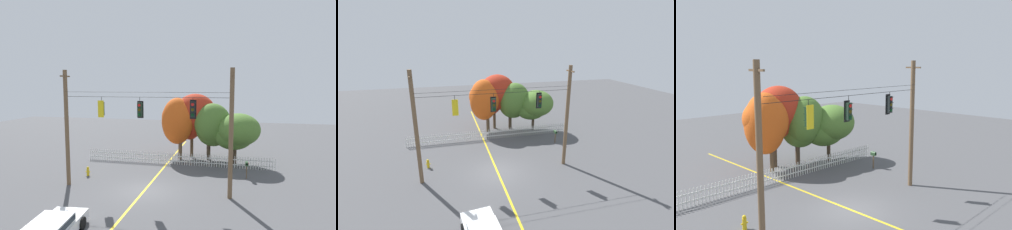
% 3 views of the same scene
% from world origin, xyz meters
% --- Properties ---
extents(ground, '(80.00, 80.00, 0.00)m').
position_xyz_m(ground, '(0.00, 0.00, 0.00)').
color(ground, '#4C4C4F').
extents(lane_centerline_stripe, '(0.16, 36.00, 0.01)m').
position_xyz_m(lane_centerline_stripe, '(0.00, 0.00, 0.00)').
color(lane_centerline_stripe, gold).
rests_on(lane_centerline_stripe, ground).
extents(signal_support_span, '(11.92, 1.10, 8.40)m').
position_xyz_m(signal_support_span, '(0.00, -0.00, 4.27)').
color(signal_support_span, brown).
rests_on(signal_support_span, ground).
extents(traffic_signal_northbound_primary, '(0.43, 0.38, 1.43)m').
position_xyz_m(traffic_signal_northbound_primary, '(-3.04, -0.01, 5.68)').
color(traffic_signal_northbound_primary, black).
extents(traffic_signal_northbound_secondary, '(0.43, 0.38, 1.43)m').
position_xyz_m(traffic_signal_northbound_secondary, '(-0.25, 0.01, 5.67)').
color(traffic_signal_northbound_secondary, black).
extents(traffic_signal_eastbound_side, '(0.43, 0.38, 1.40)m').
position_xyz_m(traffic_signal_eastbound_side, '(3.36, 0.01, 5.74)').
color(traffic_signal_eastbound_side, black).
extents(white_picket_fence, '(17.36, 0.06, 1.08)m').
position_xyz_m(white_picket_fence, '(0.89, 6.96, 0.54)').
color(white_picket_fence, silver).
rests_on(white_picket_fence, ground).
extents(autumn_maple_near_fence, '(3.37, 3.07, 6.10)m').
position_xyz_m(autumn_maple_near_fence, '(0.61, 9.33, 3.91)').
color(autumn_maple_near_fence, brown).
rests_on(autumn_maple_near_fence, ground).
extents(autumn_maple_mid, '(4.03, 3.35, 6.48)m').
position_xyz_m(autumn_maple_mid, '(2.11, 10.10, 4.31)').
color(autumn_maple_mid, brown).
rests_on(autumn_maple_mid, ground).
extents(autumn_oak_far_east, '(3.50, 3.39, 5.61)m').
position_xyz_m(autumn_oak_far_east, '(4.04, 9.27, 3.39)').
color(autumn_oak_far_east, '#473828').
rests_on(autumn_oak_far_east, ground).
extents(autumn_maple_far_west, '(4.32, 3.82, 4.76)m').
position_xyz_m(autumn_maple_far_west, '(6.26, 8.53, 3.02)').
color(autumn_maple_far_west, '#473828').
rests_on(autumn_maple_far_west, ground).
extents(fire_hydrant, '(0.38, 0.22, 0.76)m').
position_xyz_m(fire_hydrant, '(-5.46, 2.19, 0.37)').
color(fire_hydrant, gold).
rests_on(fire_hydrant, ground).
extents(roadside_mailbox, '(0.25, 0.44, 1.36)m').
position_xyz_m(roadside_mailbox, '(7.06, 4.28, 1.11)').
color(roadside_mailbox, brown).
rests_on(roadside_mailbox, ground).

